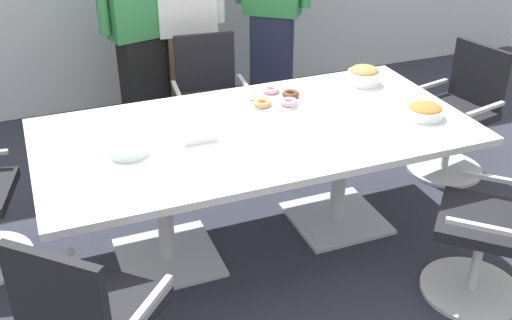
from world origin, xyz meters
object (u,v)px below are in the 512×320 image
snack_bowl_pretzels (425,111)px  plate_stack (128,151)px  conference_table (256,148)px  person_standing_1 (186,23)px  person_standing_2 (272,2)px  snack_bowl_cookies (364,75)px  office_chair_1 (494,232)px  donut_platter (274,98)px  office_chair_2 (457,118)px  napkin_pile (196,133)px  office_chair_3 (211,107)px  person_standing_0 (139,27)px

snack_bowl_pretzels → plate_stack: bearing=174.0°
conference_table → person_standing_1: size_ratio=1.41×
person_standing_2 → snack_bowl_cookies: (0.12, -1.25, -0.18)m
person_standing_1 → plate_stack: 1.86m
conference_table → person_standing_2: person_standing_2 is taller
person_standing_2 → plate_stack: size_ratio=9.29×
snack_bowl_pretzels → plate_stack: snack_bowl_pretzels is taller
office_chair_1 → donut_platter: (-0.71, 1.22, 0.36)m
person_standing_1 → office_chair_1: bearing=113.5°
conference_table → snack_bowl_pretzels: size_ratio=11.14×
person_standing_2 → plate_stack: person_standing_2 is taller
office_chair_1 → office_chair_2: size_ratio=1.00×
person_standing_1 → snack_bowl_cookies: bearing=127.2°
person_standing_1 → plate_stack: (-0.79, -1.68, -0.12)m
office_chair_1 → office_chair_2: bearing=13.5°
person_standing_2 → plate_stack: (-1.49, -1.65, -0.22)m
conference_table → person_standing_2: bearing=64.3°
conference_table → person_standing_1: bearing=87.5°
office_chair_1 → snack_bowl_pretzels: bearing=43.0°
person_standing_1 → napkin_pile: person_standing_1 is taller
office_chair_2 → donut_platter: office_chair_2 is taller
office_chair_3 → napkin_pile: 1.22m
napkin_pile → snack_bowl_cookies: bearing=15.5°
person_standing_2 → person_standing_1: bearing=34.8°
conference_table → office_chair_3: 1.13m
plate_stack → office_chair_1: bearing=-27.7°
office_chair_1 → person_standing_1: size_ratio=0.53×
office_chair_3 → person_standing_0: 0.82m
person_standing_1 → plate_stack: size_ratio=8.44×
snack_bowl_pretzels → snack_bowl_cookies: (-0.06, 0.58, 0.02)m
plate_stack → person_standing_2: bearing=47.9°
conference_table → office_chair_2: (1.64, 0.29, -0.22)m
office_chair_2 → snack_bowl_pretzels: office_chair_2 is taller
conference_table → donut_platter: 0.42m
office_chair_3 → person_standing_2: bearing=-138.1°
office_chair_2 → napkin_pile: 2.04m
conference_table → person_standing_0: (-0.29, 1.65, 0.27)m
office_chair_3 → snack_bowl_cookies: office_chair_3 is taller
office_chair_3 → person_standing_2: size_ratio=0.48×
donut_platter → person_standing_0: bearing=111.7°
donut_platter → person_standing_2: bearing=67.6°
conference_table → donut_platter: donut_platter is taller
person_standing_1 → person_standing_2: person_standing_2 is taller
plate_stack → donut_platter: bearing=20.2°
person_standing_0 → plate_stack: size_ratio=8.52×
person_standing_2 → office_chair_1: bearing=131.0°
office_chair_2 → napkin_pile: office_chair_2 is taller
office_chair_1 → person_standing_1: bearing=62.5°
person_standing_2 → donut_platter: (-0.53, -1.30, -0.22)m
office_chair_1 → snack_bowl_pretzels: (0.01, 0.70, 0.38)m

